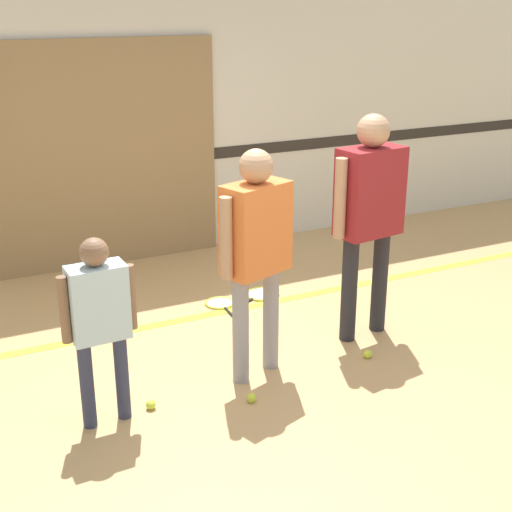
{
  "coord_description": "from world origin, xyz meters",
  "views": [
    {
      "loc": [
        -2.06,
        -4.14,
        2.59
      ],
      "look_at": [
        -0.04,
        -0.02,
        0.91
      ],
      "focal_mm": 50.0,
      "sensor_mm": 36.0,
      "label": 1
    }
  ],
  "objects_px": {
    "person_student_left": "(99,312)",
    "racket_second_spare": "(221,304)",
    "person_student_right": "(369,203)",
    "tennis_ball_stray_left": "(151,405)",
    "tennis_ball_by_spare_racket": "(270,292)",
    "tennis_ball_stray_right": "(368,354)",
    "person_instructor": "(256,240)",
    "racket_spare_on_floor": "(261,295)",
    "tennis_ball_near_instructor": "(251,398)"
  },
  "relations": [
    {
      "from": "person_student_left",
      "to": "racket_second_spare",
      "type": "xyz_separation_m",
      "value": [
        1.39,
        1.37,
        -0.76
      ]
    },
    {
      "from": "person_student_right",
      "to": "tennis_ball_stray_left",
      "type": "relative_size",
      "value": 27.0
    },
    {
      "from": "tennis_ball_by_spare_racket",
      "to": "tennis_ball_stray_right",
      "type": "relative_size",
      "value": 1.0
    },
    {
      "from": "person_instructor",
      "to": "racket_second_spare",
      "type": "height_order",
      "value": "person_instructor"
    },
    {
      "from": "tennis_ball_stray_left",
      "to": "tennis_ball_stray_right",
      "type": "xyz_separation_m",
      "value": [
        1.7,
        -0.04,
        0.0
      ]
    },
    {
      "from": "racket_spare_on_floor",
      "to": "tennis_ball_near_instructor",
      "type": "bearing_deg",
      "value": 36.53
    },
    {
      "from": "person_instructor",
      "to": "tennis_ball_stray_left",
      "type": "distance_m",
      "value": 1.3
    },
    {
      "from": "person_student_right",
      "to": "tennis_ball_stray_left",
      "type": "distance_m",
      "value": 2.2
    },
    {
      "from": "person_student_left",
      "to": "person_student_right",
      "type": "xyz_separation_m",
      "value": [
        2.2,
        0.34,
        0.33
      ]
    },
    {
      "from": "racket_second_spare",
      "to": "tennis_ball_near_instructor",
      "type": "relative_size",
      "value": 7.31
    },
    {
      "from": "person_instructor",
      "to": "person_student_left",
      "type": "height_order",
      "value": "person_instructor"
    },
    {
      "from": "person_instructor",
      "to": "person_student_right",
      "type": "height_order",
      "value": "person_student_right"
    },
    {
      "from": "tennis_ball_near_instructor",
      "to": "tennis_ball_stray_left",
      "type": "distance_m",
      "value": 0.67
    },
    {
      "from": "person_student_right",
      "to": "person_student_left",
      "type": "bearing_deg",
      "value": 0.67
    },
    {
      "from": "person_student_right",
      "to": "tennis_ball_stray_right",
      "type": "xyz_separation_m",
      "value": [
        -0.2,
        -0.36,
        -1.07
      ]
    },
    {
      "from": "tennis_ball_stray_left",
      "to": "person_student_right",
      "type": "bearing_deg",
      "value": 9.61
    },
    {
      "from": "person_student_left",
      "to": "racket_second_spare",
      "type": "height_order",
      "value": "person_student_left"
    },
    {
      "from": "tennis_ball_by_spare_racket",
      "to": "tennis_ball_stray_left",
      "type": "height_order",
      "value": "same"
    },
    {
      "from": "tennis_ball_near_instructor",
      "to": "tennis_ball_by_spare_racket",
      "type": "height_order",
      "value": "same"
    },
    {
      "from": "racket_second_spare",
      "to": "tennis_ball_stray_right",
      "type": "bearing_deg",
      "value": 24.95
    },
    {
      "from": "racket_second_spare",
      "to": "tennis_ball_by_spare_racket",
      "type": "height_order",
      "value": "tennis_ball_by_spare_racket"
    },
    {
      "from": "person_student_left",
      "to": "tennis_ball_stray_right",
      "type": "distance_m",
      "value": 2.13
    },
    {
      "from": "person_student_left",
      "to": "racket_second_spare",
      "type": "distance_m",
      "value": 2.1
    },
    {
      "from": "person_instructor",
      "to": "tennis_ball_by_spare_racket",
      "type": "relative_size",
      "value": 25.05
    },
    {
      "from": "tennis_ball_near_instructor",
      "to": "tennis_ball_stray_right",
      "type": "height_order",
      "value": "same"
    },
    {
      "from": "tennis_ball_near_instructor",
      "to": "tennis_ball_stray_left",
      "type": "bearing_deg",
      "value": 161.24
    },
    {
      "from": "person_student_left",
      "to": "tennis_ball_stray_left",
      "type": "bearing_deg",
      "value": 0.62
    },
    {
      "from": "person_instructor",
      "to": "person_student_right",
      "type": "bearing_deg",
      "value": -7.88
    },
    {
      "from": "tennis_ball_near_instructor",
      "to": "racket_second_spare",
      "type": "bearing_deg",
      "value": 73.8
    },
    {
      "from": "person_student_left",
      "to": "tennis_ball_by_spare_racket",
      "type": "distance_m",
      "value": 2.45
    },
    {
      "from": "tennis_ball_near_instructor",
      "to": "tennis_ball_by_spare_racket",
      "type": "distance_m",
      "value": 1.84
    },
    {
      "from": "person_instructor",
      "to": "person_student_left",
      "type": "relative_size",
      "value": 1.32
    },
    {
      "from": "person_instructor",
      "to": "tennis_ball_stray_left",
      "type": "relative_size",
      "value": 25.05
    },
    {
      "from": "tennis_ball_stray_left",
      "to": "racket_second_spare",
      "type": "bearing_deg",
      "value": 51.1
    },
    {
      "from": "tennis_ball_by_spare_racket",
      "to": "tennis_ball_stray_left",
      "type": "distance_m",
      "value": 2.09
    },
    {
      "from": "tennis_ball_stray_left",
      "to": "tennis_ball_stray_right",
      "type": "height_order",
      "value": "same"
    },
    {
      "from": "racket_spare_on_floor",
      "to": "tennis_ball_stray_left",
      "type": "relative_size",
      "value": 8.35
    },
    {
      "from": "tennis_ball_near_instructor",
      "to": "tennis_ball_by_spare_racket",
      "type": "relative_size",
      "value": 1.0
    },
    {
      "from": "person_instructor",
      "to": "tennis_ball_by_spare_racket",
      "type": "bearing_deg",
      "value": 40.38
    },
    {
      "from": "racket_second_spare",
      "to": "tennis_ball_stray_left",
      "type": "distance_m",
      "value": 1.75
    },
    {
      "from": "racket_spare_on_floor",
      "to": "tennis_ball_stray_right",
      "type": "height_order",
      "value": "tennis_ball_stray_right"
    },
    {
      "from": "tennis_ball_near_instructor",
      "to": "tennis_ball_stray_left",
      "type": "xyz_separation_m",
      "value": [
        -0.64,
        0.22,
        0.0
      ]
    },
    {
      "from": "tennis_ball_stray_left",
      "to": "racket_spare_on_floor",
      "type": "bearing_deg",
      "value": 42.4
    },
    {
      "from": "racket_spare_on_floor",
      "to": "tennis_ball_stray_right",
      "type": "xyz_separation_m",
      "value": [
        0.19,
        -1.43,
        0.02
      ]
    },
    {
      "from": "tennis_ball_near_instructor",
      "to": "person_instructor",
      "type": "bearing_deg",
      "value": 59.37
    },
    {
      "from": "person_student_right",
      "to": "tennis_ball_near_instructor",
      "type": "height_order",
      "value": "person_student_right"
    },
    {
      "from": "tennis_ball_by_spare_racket",
      "to": "tennis_ball_stray_left",
      "type": "bearing_deg",
      "value": -139.46
    },
    {
      "from": "racket_spare_on_floor",
      "to": "tennis_ball_stray_right",
      "type": "relative_size",
      "value": 8.35
    },
    {
      "from": "person_student_right",
      "to": "tennis_ball_stray_right",
      "type": "distance_m",
      "value": 1.15
    },
    {
      "from": "person_student_right",
      "to": "racket_second_spare",
      "type": "height_order",
      "value": "person_student_right"
    }
  ]
}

